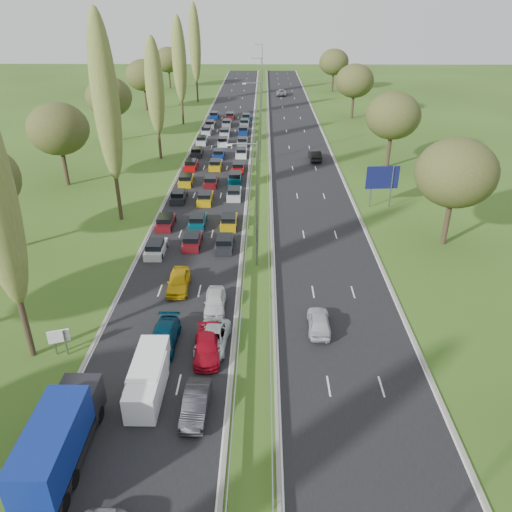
{
  "coord_description": "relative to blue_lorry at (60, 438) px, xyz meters",
  "views": [
    {
      "loc": [
        5.06,
        0.48,
        22.89
      ],
      "look_at": [
        4.42,
        41.91,
        1.5
      ],
      "focal_mm": 35.0,
      "sensor_mm": 36.0,
      "label": 1
    }
  ],
  "objects": [
    {
      "name": "far_car_1",
      "position": [
        19.04,
        58.55,
        -1.04
      ],
      "size": [
        1.85,
        4.91,
        1.6
      ],
      "primitive_type": "imported",
      "rotation": [
        0.0,
        0.0,
        3.17
      ],
      "color": "black",
      "rests_on": "far_carriageway"
    },
    {
      "name": "far_carriageway",
      "position": [
        17.05,
        62.8,
        -1.86
      ],
      "size": [
        10.5,
        215.0,
        0.04
      ],
      "primitive_type": "cube",
      "color": "black",
      "rests_on": "ground"
    },
    {
      "name": "near_car_7",
      "position": [
        3.61,
        10.56,
        -1.13
      ],
      "size": [
        2.07,
        4.89,
        1.41
      ],
      "primitive_type": "imported",
      "rotation": [
        0.0,
        0.0,
        -0.02
      ],
      "color": "#042C45",
      "rests_on": "near_carriageway"
    },
    {
      "name": "info_sign",
      "position": [
        -3.6,
        9.37,
        -0.49
      ],
      "size": [
        1.44,
        0.6,
        2.1
      ],
      "color": "gray",
      "rests_on": "ground"
    },
    {
      "name": "near_car_10",
      "position": [
        7.2,
        10.51,
        -1.17
      ],
      "size": [
        2.6,
        4.95,
        1.33
      ],
      "primitive_type": "imported",
      "rotation": [
        0.0,
        0.0,
        -0.08
      ],
      "color": "#ACB3B6",
      "rests_on": "near_carriageway"
    },
    {
      "name": "direction_sign",
      "position": [
        25.2,
        38.56,
        1.71
      ],
      "size": [
        4.0,
        0.42,
        5.2
      ],
      "color": "gray",
      "rests_on": "ground"
    },
    {
      "name": "central_reservation",
      "position": [
        10.3,
        62.8,
        -1.31
      ],
      "size": [
        2.36,
        215.0,
        0.32
      ],
      "color": "gray",
      "rests_on": "ground"
    },
    {
      "name": "near_car_11",
      "position": [
        6.91,
        9.48,
        -1.16
      ],
      "size": [
        2.2,
        4.75,
        1.34
      ],
      "primitive_type": "imported",
      "rotation": [
        0.0,
        0.0,
        0.07
      ],
      "color": "maroon",
      "rests_on": "near_carriageway"
    },
    {
      "name": "woodland_left",
      "position": [
        -16.2,
        42.93,
        5.83
      ],
      "size": [
        8.0,
        166.0,
        11.1
      ],
      "color": "#2D2116",
      "rests_on": "ground"
    },
    {
      "name": "near_car_9",
      "position": [
        6.8,
        3.78,
        -1.13
      ],
      "size": [
        1.61,
        4.33,
        1.41
      ],
      "primitive_type": "imported",
      "rotation": [
        0.0,
        0.0,
        -0.03
      ],
      "color": "#222127",
      "rests_on": "near_carriageway"
    },
    {
      "name": "far_car_0",
      "position": [
        15.24,
        12.74,
        -1.12
      ],
      "size": [
        1.83,
        4.27,
        1.44
      ],
      "primitive_type": "imported",
      "rotation": [
        0.0,
        0.0,
        3.11
      ],
      "color": "#B5BAC0",
      "rests_on": "far_carriageway"
    },
    {
      "name": "white_van_front",
      "position": [
        3.41,
        6.84,
        -0.82
      ],
      "size": [
        1.97,
        5.01,
        2.01
      ],
      "rotation": [
        0.0,
        0.0,
        0.01
      ],
      "color": "white",
      "rests_on": "near_carriageway"
    },
    {
      "name": "far_car_2",
      "position": [
        15.52,
        118.96,
        -1.04
      ],
      "size": [
        2.69,
        5.73,
        1.58
      ],
      "primitive_type": "imported",
      "rotation": [
        0.0,
        0.0,
        3.13
      ],
      "color": "gray",
      "rests_on": "far_carriageway"
    },
    {
      "name": "lamp_columns",
      "position": [
        10.3,
        58.3,
        4.14
      ],
      "size": [
        0.18,
        140.18,
        12.0
      ],
      "color": "gray",
      "rests_on": "ground"
    },
    {
      "name": "near_car_12",
      "position": [
        6.94,
        15.49,
        -1.12
      ],
      "size": [
        1.83,
        4.28,
        1.44
      ],
      "primitive_type": "imported",
      "rotation": [
        0.0,
        0.0,
        0.03
      ],
      "color": "silver",
      "rests_on": "near_carriageway"
    },
    {
      "name": "woodland_right",
      "position": [
        29.8,
        46.97,
        5.83
      ],
      "size": [
        8.0,
        153.0,
        11.1
      ],
      "color": "#2D2116",
      "rests_on": "ground"
    },
    {
      "name": "white_van_rear",
      "position": [
        3.54,
        5.2,
        -0.84
      ],
      "size": [
        1.93,
        4.92,
        1.98
      ],
      "rotation": [
        0.0,
        0.0,
        -0.0
      ],
      "color": "white",
      "rests_on": "near_carriageway"
    },
    {
      "name": "near_carriageway",
      "position": [
        3.55,
        62.8,
        -1.86
      ],
      "size": [
        10.5,
        215.0,
        0.04
      ],
      "primitive_type": "cube",
      "color": "black",
      "rests_on": "ground"
    },
    {
      "name": "poplar_row",
      "position": [
        -5.7,
        48.47,
        10.53
      ],
      "size": [
        2.8,
        127.8,
        22.44
      ],
      "color": "#2D2116",
      "rests_on": "ground"
    },
    {
      "name": "near_car_8",
      "position": [
        3.45,
        18.65,
        -1.06
      ],
      "size": [
        2.0,
        4.64,
        1.56
      ],
      "primitive_type": "imported",
      "rotation": [
        0.0,
        0.0,
        0.03
      ],
      "color": "gold",
      "rests_on": "near_carriageway"
    },
    {
      "name": "ground",
      "position": [
        10.3,
        60.3,
        -1.86
      ],
      "size": [
        260.0,
        260.0,
        0.0
      ],
      "primitive_type": "plane",
      "color": "#2E4D18",
      "rests_on": "ground"
    },
    {
      "name": "traffic_queue_fill",
      "position": [
        3.55,
        57.6,
        -1.42
      ],
      "size": [
        9.11,
        68.54,
        0.8
      ],
      "color": "silver",
      "rests_on": "ground"
    },
    {
      "name": "blue_lorry",
      "position": [
        0.0,
        0.0,
        0.0
      ],
      "size": [
        2.33,
        8.4,
        3.55
      ],
      "rotation": [
        0.0,
        0.0,
        0.01
      ],
      "color": "black",
      "rests_on": "near_carriageway"
    }
  ]
}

